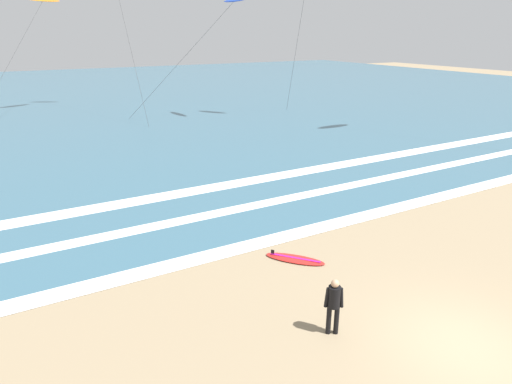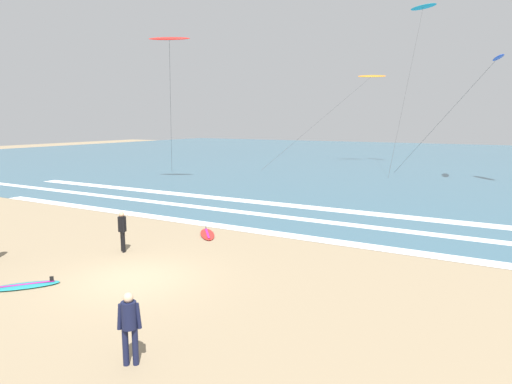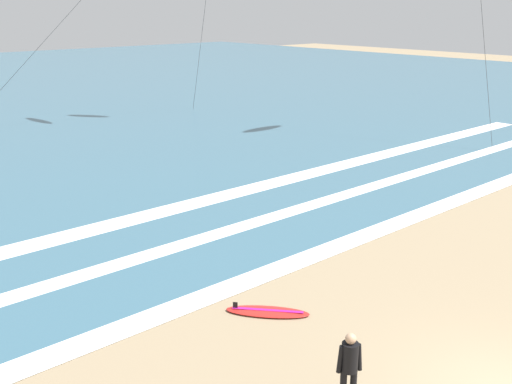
{
  "view_description": "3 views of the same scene",
  "coord_description": "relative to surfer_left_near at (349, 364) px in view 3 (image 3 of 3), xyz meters",
  "views": [
    {
      "loc": [
        -9.01,
        -5.31,
        7.44
      ],
      "look_at": [
        -1.25,
        8.47,
        1.67
      ],
      "focal_mm": 30.89,
      "sensor_mm": 36.0,
      "label": 1
    },
    {
      "loc": [
        10.42,
        -10.17,
        5.1
      ],
      "look_at": [
        1.72,
        5.07,
        2.3
      ],
      "focal_mm": 31.5,
      "sensor_mm": 36.0,
      "label": 2
    },
    {
      "loc": [
        -10.4,
        -4.11,
        7.38
      ],
      "look_at": [
        1.19,
        8.92,
        1.96
      ],
      "focal_mm": 42.4,
      "sensor_mm": 36.0,
      "label": 3
    }
  ],
  "objects": [
    {
      "name": "surfer_left_near",
      "position": [
        0.0,
        0.0,
        0.0
      ],
      "size": [
        0.48,
        0.33,
        1.6
      ],
      "color": "black",
      "rests_on": "ground"
    },
    {
      "name": "wave_foam_mid_break",
      "position": [
        2.52,
        8.83,
        -0.94
      ],
      "size": [
        56.65,
        0.77,
        0.01
      ],
      "primitive_type": "cube",
      "color": "white",
      "rests_on": "ocean_surface"
    },
    {
      "name": "wave_foam_shoreline",
      "position": [
        3.6,
        5.45,
        -0.94
      ],
      "size": [
        38.67,
        0.85,
        0.01
      ],
      "primitive_type": "cube",
      "color": "white",
      "rests_on": "ocean_surface"
    },
    {
      "name": "wave_foam_outer_break",
      "position": [
        4.36,
        11.99,
        -0.94
      ],
      "size": [
        51.08,
        1.09,
        0.01
      ],
      "primitive_type": "cube",
      "color": "white",
      "rests_on": "ocean_surface"
    },
    {
      "name": "surfboard_near_water",
      "position": [
        1.37,
        3.73,
        -0.91
      ],
      "size": [
        1.82,
        1.99,
        0.25
      ],
      "color": "red",
      "rests_on": "ground"
    }
  ]
}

